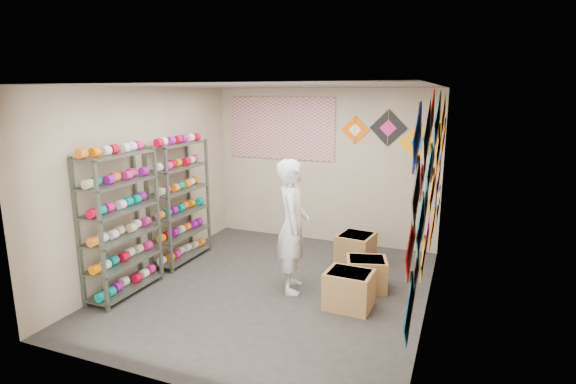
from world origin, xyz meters
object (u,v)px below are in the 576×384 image
at_px(shelf_rack_front, 121,225).
at_px(carton_c, 356,249).
at_px(carton_a, 349,290).
at_px(carton_b, 366,274).
at_px(shopkeeper, 293,226).
at_px(shelf_rack_back, 180,202).

height_order(shelf_rack_front, carton_c, shelf_rack_front).
xyz_separation_m(carton_a, carton_b, (0.09, 0.60, -0.02)).
height_order(shopkeeper, carton_a, shopkeeper).
bearing_deg(carton_b, shelf_rack_back, 164.10).
bearing_deg(shelf_rack_back, shopkeeper, -10.54).
bearing_deg(shelf_rack_front, shopkeeper, 24.35).
bearing_deg(shelf_rack_back, carton_a, -12.00).
relative_size(shelf_rack_back, shopkeeper, 1.06).
distance_m(shelf_rack_front, shelf_rack_back, 1.30).
xyz_separation_m(shelf_rack_front, carton_a, (2.88, 0.69, -0.72)).
xyz_separation_m(shelf_rack_front, carton_b, (2.97, 1.29, -0.73)).
distance_m(shopkeeper, carton_b, 1.21).
height_order(carton_a, carton_b, carton_a).
relative_size(shelf_rack_front, carton_a, 3.37).
height_order(shelf_rack_back, shopkeeper, shelf_rack_back).
bearing_deg(carton_a, shelf_rack_back, 170.81).
xyz_separation_m(shelf_rack_front, carton_c, (2.62, 2.13, -0.71)).
relative_size(carton_a, carton_b, 1.05).
bearing_deg(carton_a, shelf_rack_front, -163.74).
relative_size(shopkeeper, carton_b, 3.34).
distance_m(carton_b, carton_c, 0.91).
distance_m(shopkeeper, carton_c, 1.50).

